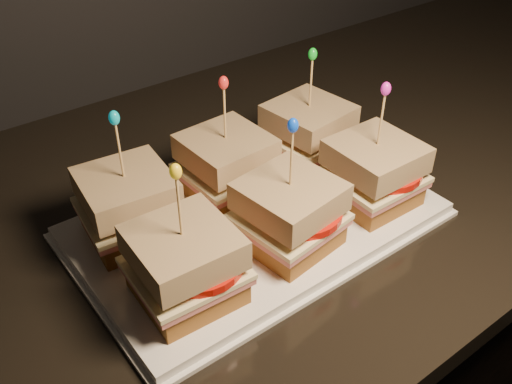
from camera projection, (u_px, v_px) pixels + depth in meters
granite_slab at (145, 236)px, 0.74m from camera, size 2.46×0.74×0.03m
platter at (256, 221)px, 0.73m from camera, size 0.44×0.27×0.02m
platter_rim at (256, 225)px, 0.73m from camera, size 0.45×0.28×0.01m
sandwich_0_bread_bot at (132, 224)px, 0.69m from camera, size 0.11×0.11×0.03m
sandwich_0_ham at (130, 213)px, 0.68m from camera, size 0.12×0.12×0.01m
sandwich_0_cheese at (129, 208)px, 0.67m from camera, size 0.12×0.12×0.01m
sandwich_0_tomato at (140, 202)px, 0.67m from camera, size 0.10×0.10×0.01m
sandwich_0_bread_top at (126, 188)px, 0.66m from camera, size 0.11×0.11×0.03m
sandwich_0_pick at (120, 154)px, 0.63m from camera, size 0.00×0.00×0.09m
sandwich_0_frill at (114, 118)px, 0.60m from camera, size 0.01×0.01×0.02m
sandwich_1_bread_bot at (227, 184)px, 0.76m from camera, size 0.10×0.10×0.03m
sandwich_1_ham at (227, 173)px, 0.74m from camera, size 0.11×0.11×0.01m
sandwich_1_cheese at (227, 168)px, 0.74m from camera, size 0.11×0.11×0.01m
sandwich_1_tomato at (237, 162)px, 0.74m from camera, size 0.10×0.10×0.01m
sandwich_1_bread_top at (226, 149)px, 0.72m from camera, size 0.10×0.10×0.03m
sandwich_1_pick at (225, 117)px, 0.70m from camera, size 0.00×0.00×0.09m
sandwich_1_frill at (224, 83)px, 0.67m from camera, size 0.01×0.01×0.02m
sandwich_2_bread_bot at (307, 150)px, 0.82m from camera, size 0.11×0.11×0.03m
sandwich_2_ham at (307, 139)px, 0.81m from camera, size 0.12×0.12×0.01m
sandwich_2_cheese at (308, 135)px, 0.81m from camera, size 0.12×0.12×0.01m
sandwich_2_tomato at (317, 130)px, 0.81m from camera, size 0.10×0.10×0.01m
sandwich_2_bread_top at (309, 117)px, 0.79m from camera, size 0.11×0.11×0.03m
sandwich_2_pick at (311, 86)px, 0.76m from camera, size 0.00×0.00×0.09m
sandwich_2_frill at (313, 54)px, 0.74m from camera, size 0.01×0.01×0.02m
sandwich_3_bread_bot at (187, 285)px, 0.61m from camera, size 0.10×0.10×0.03m
sandwich_3_ham at (186, 273)px, 0.60m from camera, size 0.11×0.11×0.01m
sandwich_3_cheese at (185, 268)px, 0.59m from camera, size 0.12×0.11×0.01m
sandwich_3_tomato at (198, 261)px, 0.59m from camera, size 0.10×0.10×0.01m
sandwich_3_bread_top at (183, 247)px, 0.57m from camera, size 0.10×0.10×0.03m
sandwich_3_pick at (179, 210)px, 0.55m from camera, size 0.00×0.00×0.09m
sandwich_3_frill at (176, 172)px, 0.52m from camera, size 0.01×0.01×0.02m
sandwich_4_bread_bot at (288, 233)px, 0.67m from camera, size 0.11×0.11×0.03m
sandwich_4_ham at (289, 221)px, 0.66m from camera, size 0.12×0.12×0.01m
sandwich_4_cheese at (289, 217)px, 0.66m from camera, size 0.12×0.12×0.01m
sandwich_4_tomato at (300, 210)px, 0.66m from camera, size 0.10×0.10×0.01m
sandwich_4_bread_top at (290, 197)px, 0.64m from camera, size 0.11×0.11×0.03m
sandwich_4_pick at (291, 162)px, 0.61m from camera, size 0.00×0.00×0.09m
sandwich_4_frill at (293, 125)px, 0.59m from camera, size 0.01×0.01×0.02m
sandwich_5_bread_bot at (371, 191)px, 0.74m from camera, size 0.10×0.10×0.03m
sandwich_5_ham at (372, 180)px, 0.73m from camera, size 0.11×0.11×0.01m
sandwich_5_cheese at (373, 175)px, 0.73m from camera, size 0.11×0.11×0.01m
sandwich_5_tomato at (384, 169)px, 0.73m from camera, size 0.10×0.10×0.01m
sandwich_5_bread_top at (376, 156)px, 0.71m from camera, size 0.10×0.10×0.03m
sandwich_5_pick at (381, 123)px, 0.68m from camera, size 0.00×0.00×0.09m
sandwich_5_frill at (386, 89)px, 0.66m from camera, size 0.01×0.01×0.02m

